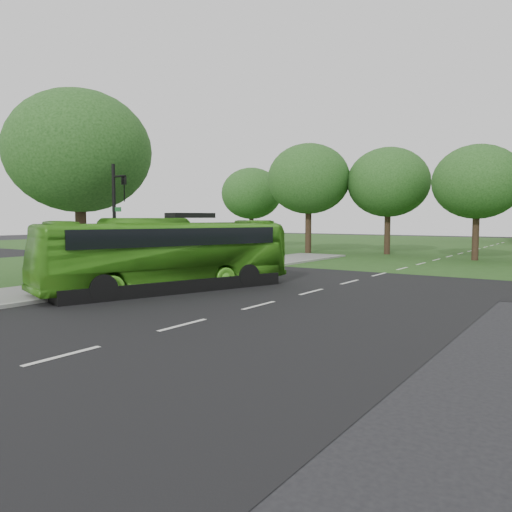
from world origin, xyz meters
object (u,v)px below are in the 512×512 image
at_px(bus, 168,254).
at_px(tree_park_a, 309,179).
at_px(traffic_light, 117,216).
at_px(tree_park_f, 251,194).
at_px(tree_park_c, 477,182).
at_px(tree_side_near, 79,152).
at_px(tree_park_b, 388,182).

bearing_deg(bus, tree_park_a, 122.70).
height_order(tree_park_a, bus, tree_park_a).
bearing_deg(traffic_light, tree_park_a, 81.12).
xyz_separation_m(tree_park_f, traffic_light, (12.59, -28.41, -2.47)).
bearing_deg(tree_park_c, tree_side_near, -120.67).
distance_m(tree_park_f, traffic_light, 31.17).
height_order(tree_park_c, bus, tree_park_c).
height_order(tree_park_c, traffic_light, tree_park_c).
relative_size(tree_park_c, bus, 0.76).
bearing_deg(tree_park_f, tree_side_near, -72.80).
bearing_deg(tree_side_near, bus, -1.50).
bearing_deg(tree_park_c, bus, -108.29).
xyz_separation_m(tree_park_b, traffic_light, (-2.45, -27.57, -2.99)).
height_order(tree_park_a, tree_side_near, tree_park_a).
bearing_deg(bus, tree_park_c, 90.23).
relative_size(tree_park_b, tree_side_near, 0.97).
bearing_deg(tree_park_b, tree_park_a, -158.81).
relative_size(tree_park_c, tree_side_near, 0.90).
distance_m(tree_park_b, tree_park_c, 8.00).
xyz_separation_m(tree_park_a, bus, (6.08, -24.06, -5.07)).
xyz_separation_m(tree_park_a, tree_park_c, (14.06, 0.10, -0.82)).
height_order(tree_park_b, tree_park_f, tree_park_b).
height_order(tree_park_a, tree_park_f, tree_park_a).
bearing_deg(tree_park_f, tree_park_c, -8.13).
bearing_deg(tree_park_b, bus, -90.78).
height_order(tree_park_b, bus, tree_park_b).
bearing_deg(traffic_light, bus, 8.02).
distance_m(tree_side_near, traffic_light, 5.40).
distance_m(tree_park_b, traffic_light, 27.84).
bearing_deg(tree_park_a, tree_park_f, 158.79).
height_order(tree_park_a, traffic_light, tree_park_a).
relative_size(tree_park_b, traffic_light, 1.67).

